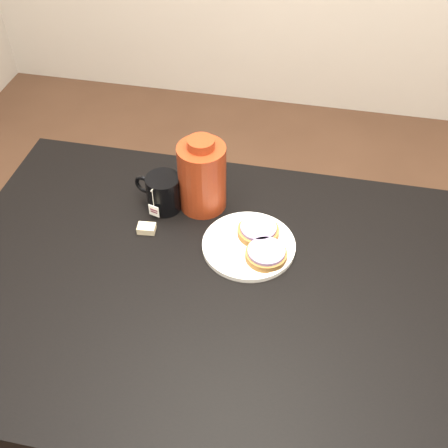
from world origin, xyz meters
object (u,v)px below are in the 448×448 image
object	(u,v)px
table	(236,308)
bagel_back	(258,230)
plate	(249,245)
bagel_front	(266,254)
bagel_package	(202,176)
teabag_pouch	(147,228)
mug	(163,193)

from	to	relation	value
table	bagel_back	bearing A→B (deg)	82.00
plate	bagel_front	world-z (taller)	bagel_front
bagel_package	plate	bearing A→B (deg)	-41.82
teabag_pouch	bagel_package	size ratio (longest dim) A/B	0.21
bagel_back	bagel_front	size ratio (longest dim) A/B	1.02
plate	bagel_package	distance (m)	0.22
table	bagel_back	distance (m)	0.20
mug	teabag_pouch	world-z (taller)	mug
table	bagel_package	bearing A→B (deg)	118.53
table	plate	bearing A→B (deg)	87.15
table	mug	distance (m)	0.36
bagel_back	teabag_pouch	bearing A→B (deg)	-173.03
bagel_front	bagel_package	size ratio (longest dim) A/B	0.67
plate	mug	size ratio (longest dim) A/B	1.63
plate	mug	xyz separation A→B (m)	(-0.25, 0.10, 0.04)
table	mug	xyz separation A→B (m)	(-0.24, 0.23, 0.13)
bagel_front	bagel_package	distance (m)	0.27
mug	teabag_pouch	size ratio (longest dim) A/B	3.15
plate	bagel_package	bearing A→B (deg)	138.18
table	bagel_front	world-z (taller)	bagel_front
plate	bagel_back	distance (m)	0.04
teabag_pouch	bagel_back	bearing A→B (deg)	6.97
bagel_front	teabag_pouch	distance (m)	0.32
bagel_front	bagel_package	bearing A→B (deg)	139.17
table	mug	size ratio (longest dim) A/B	9.88
plate	bagel_front	xyz separation A→B (m)	(0.05, -0.04, 0.02)
table	bagel_front	xyz separation A→B (m)	(0.05, 0.09, 0.11)
bagel_back	bagel_front	distance (m)	0.08
mug	bagel_package	bearing A→B (deg)	33.37
bagel_package	table	bearing A→B (deg)	-61.47
bagel_front	mug	bearing A→B (deg)	154.99
bagel_back	plate	bearing A→B (deg)	-114.06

